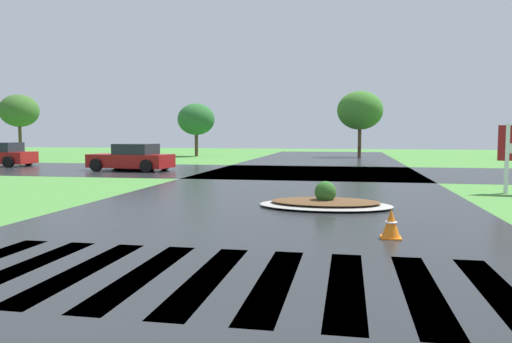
{
  "coord_description": "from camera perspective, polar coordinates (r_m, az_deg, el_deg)",
  "views": [
    {
      "loc": [
        1.81,
        -2.21,
        1.9
      ],
      "look_at": [
        -0.7,
        11.13,
        0.85
      ],
      "focal_mm": 34.55,
      "sensor_mm": 36.0,
      "label": 1
    }
  ],
  "objects": [
    {
      "name": "asphalt_roadway",
      "position": [
        12.48,
        2.21,
        -4.33
      ],
      "size": [
        10.34,
        80.0,
        0.01
      ],
      "primitive_type": "cube",
      "color": "#232628",
      "rests_on": "ground"
    },
    {
      "name": "crosswalk_stripes",
      "position": [
        6.67,
        -5.65,
        -12.1
      ],
      "size": [
        7.65,
        3.19,
        0.01
      ],
      "color": "white",
      "rests_on": "ground"
    },
    {
      "name": "traffic_cone",
      "position": [
        9.29,
        15.36,
        -5.93
      ],
      "size": [
        0.36,
        0.36,
        0.54
      ],
      "color": "orange",
      "rests_on": "ground"
    },
    {
      "name": "drainage_pipe_stack",
      "position": [
        26.97,
        -13.8,
        1.23
      ],
      "size": [
        2.28,
        1.01,
        0.93
      ],
      "color": "#9E9B93",
      "rests_on": "ground"
    },
    {
      "name": "background_treeline",
      "position": [
        40.5,
        6.19,
        7.05
      ],
      "size": [
        48.71,
        4.5,
        5.71
      ],
      "color": "#4C3823",
      "rests_on": "ground"
    },
    {
      "name": "car_dark_suv",
      "position": [
        26.05,
        -14.18,
        1.49
      ],
      "size": [
        4.39,
        2.45,
        1.38
      ],
      "rotation": [
        0.0,
        0.0,
        3.02
      ],
      "color": "maroon",
      "rests_on": "ground"
    },
    {
      "name": "asphalt_cross_road",
      "position": [
        24.43,
        6.38,
        -0.07
      ],
      "size": [
        90.0,
        9.3,
        0.01
      ],
      "primitive_type": "cube",
      "color": "#232628",
      "rests_on": "ground"
    },
    {
      "name": "median_island",
      "position": [
        12.86,
        8.03,
        -3.55
      ],
      "size": [
        3.43,
        2.07,
        0.68
      ],
      "color": "#9E9B93",
      "rests_on": "ground"
    }
  ]
}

